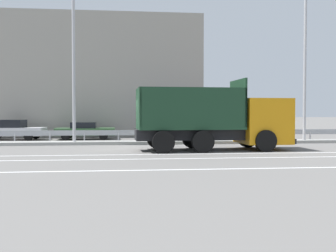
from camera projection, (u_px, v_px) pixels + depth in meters
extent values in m
plane|color=#605E5B|center=(137.00, 149.00, 20.29)|extent=(320.00, 320.00, 0.00)
cube|color=silver|center=(220.00, 154.00, 17.75)|extent=(52.55, 0.16, 0.01)
cube|color=silver|center=(230.00, 158.00, 16.03)|extent=(52.55, 0.16, 0.01)
cube|color=silver|center=(255.00, 168.00, 12.98)|extent=(52.55, 0.16, 0.01)
cube|color=gray|center=(136.00, 143.00, 23.27)|extent=(28.90, 1.10, 0.18)
cube|color=#9EA0A5|center=(135.00, 133.00, 24.49)|extent=(52.55, 0.04, 0.32)
cylinder|color=#ADADB2|center=(15.00, 138.00, 23.74)|extent=(0.09, 0.09, 0.62)
cylinder|color=#ADADB2|center=(50.00, 138.00, 23.95)|extent=(0.09, 0.09, 0.62)
cylinder|color=#ADADB2|center=(84.00, 138.00, 24.17)|extent=(0.09, 0.09, 0.62)
cylinder|color=#ADADB2|center=(118.00, 138.00, 24.39)|extent=(0.09, 0.09, 0.62)
cylinder|color=#ADADB2|center=(152.00, 137.00, 24.61)|extent=(0.09, 0.09, 0.62)
cylinder|color=#ADADB2|center=(184.00, 137.00, 24.83)|extent=(0.09, 0.09, 0.62)
cylinder|color=#ADADB2|center=(217.00, 137.00, 25.04)|extent=(0.09, 0.09, 0.62)
cylinder|color=#ADADB2|center=(248.00, 137.00, 25.26)|extent=(0.09, 0.09, 0.62)
cylinder|color=#ADADB2|center=(279.00, 137.00, 25.48)|extent=(0.09, 0.09, 0.62)
cylinder|color=#ADADB2|center=(310.00, 136.00, 25.70)|extent=(0.09, 0.09, 0.62)
cube|color=orange|center=(262.00, 121.00, 19.89)|extent=(2.38, 2.60, 2.25)
cube|color=black|center=(284.00, 113.00, 20.04)|extent=(0.12, 2.15, 0.84)
cube|color=black|center=(284.00, 140.00, 20.09)|extent=(0.21, 2.45, 0.24)
cube|color=black|center=(189.00, 134.00, 19.35)|extent=(5.36, 1.61, 0.53)
cube|color=#193823|center=(189.00, 128.00, 19.33)|extent=(5.19, 2.62, 0.12)
cube|color=#193823|center=(185.00, 108.00, 20.44)|extent=(5.09, 0.32, 1.87)
cube|color=#193823|center=(194.00, 107.00, 18.16)|extent=(5.09, 0.32, 1.87)
cube|color=#193823|center=(238.00, 103.00, 19.67)|extent=(0.21, 2.40, 2.34)
cube|color=#193823|center=(139.00, 108.00, 18.93)|extent=(0.21, 2.40, 1.87)
cylinder|color=black|center=(247.00, 138.00, 21.08)|extent=(1.05, 0.37, 1.04)
cylinder|color=black|center=(265.00, 141.00, 18.65)|extent=(1.05, 0.37, 1.04)
cylinder|color=black|center=(192.00, 138.00, 20.62)|extent=(1.05, 0.37, 1.04)
cylinder|color=black|center=(203.00, 141.00, 18.20)|extent=(1.05, 0.37, 1.04)
cylinder|color=black|center=(157.00, 139.00, 20.35)|extent=(1.05, 0.37, 1.04)
cylinder|color=black|center=(163.00, 142.00, 17.92)|extent=(1.05, 0.37, 1.04)
cylinder|color=white|center=(234.00, 140.00, 23.89)|extent=(0.16, 0.16, 0.35)
cylinder|color=black|center=(234.00, 135.00, 23.88)|extent=(0.16, 0.16, 0.35)
cylinder|color=white|center=(234.00, 129.00, 23.87)|extent=(0.16, 0.16, 0.35)
cylinder|color=black|center=(234.00, 123.00, 23.86)|extent=(0.16, 0.16, 0.35)
cylinder|color=white|center=(234.00, 117.00, 23.85)|extent=(0.16, 0.16, 0.35)
cylinder|color=#1E4CB2|center=(234.00, 108.00, 23.83)|extent=(0.73, 0.03, 0.73)
cylinder|color=white|center=(234.00, 108.00, 23.83)|extent=(0.79, 0.02, 0.79)
cylinder|color=#ADADB2|center=(74.00, 67.00, 22.61)|extent=(0.18, 0.18, 8.98)
cylinder|color=#ADADB2|center=(305.00, 58.00, 24.25)|extent=(0.18, 0.18, 10.51)
cube|color=silver|center=(12.00, 132.00, 26.93)|extent=(4.44, 2.03, 0.55)
cube|color=black|center=(10.00, 124.00, 26.91)|extent=(1.91, 1.66, 0.54)
cylinder|color=black|center=(36.00, 135.00, 27.84)|extent=(0.61, 0.24, 0.60)
cylinder|color=black|center=(28.00, 136.00, 26.16)|extent=(0.61, 0.24, 0.60)
cube|color=#335B33|center=(86.00, 132.00, 27.49)|extent=(4.13, 2.02, 0.50)
cube|color=black|center=(84.00, 125.00, 27.46)|extent=(1.77, 1.71, 0.41)
cylinder|color=black|center=(104.00, 134.00, 28.56)|extent=(0.61, 0.22, 0.60)
cylinder|color=black|center=(103.00, 136.00, 26.80)|extent=(0.61, 0.22, 0.60)
cylinder|color=black|center=(69.00, 135.00, 28.21)|extent=(0.61, 0.22, 0.60)
cylinder|color=black|center=(66.00, 136.00, 26.44)|extent=(0.61, 0.22, 0.60)
cube|color=navy|center=(177.00, 130.00, 27.85)|extent=(4.90, 1.95, 0.72)
cube|color=black|center=(175.00, 121.00, 27.82)|extent=(2.06, 1.71, 0.57)
cylinder|color=black|center=(196.00, 134.00, 28.94)|extent=(0.60, 0.20, 0.60)
cylinder|color=black|center=(201.00, 135.00, 27.10)|extent=(0.60, 0.20, 0.60)
cylinder|color=black|center=(155.00, 134.00, 28.63)|extent=(0.60, 0.20, 0.60)
cylinder|color=black|center=(157.00, 136.00, 26.79)|extent=(0.60, 0.20, 0.60)
cube|color=maroon|center=(249.00, 130.00, 28.77)|extent=(4.77, 1.84, 0.59)
cube|color=black|center=(247.00, 123.00, 28.74)|extent=(2.02, 1.57, 0.51)
cylinder|color=black|center=(265.00, 133.00, 29.72)|extent=(0.60, 0.21, 0.60)
cylinder|color=black|center=(272.00, 135.00, 28.08)|extent=(0.60, 0.21, 0.60)
cylinder|color=black|center=(226.00, 134.00, 29.48)|extent=(0.60, 0.21, 0.60)
cylinder|color=black|center=(232.00, 135.00, 27.84)|extent=(0.60, 0.21, 0.60)
cube|color=gray|center=(56.00, 79.00, 33.46)|extent=(23.75, 9.35, 9.47)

